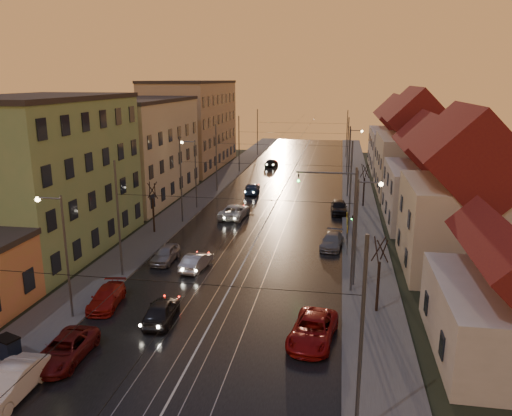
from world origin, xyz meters
The scene contains 47 objects.
ground centered at (0.00, 0.00, 0.00)m, with size 160.00×160.00×0.00m, color black.
road centered at (0.00, 40.00, 0.02)m, with size 16.00×120.00×0.04m, color black.
sidewalk_left centered at (-10.00, 40.00, 0.07)m, with size 4.00×120.00×0.15m, color #4C4C4C.
sidewalk_right centered at (10.00, 40.00, 0.07)m, with size 4.00×120.00×0.15m, color #4C4C4C.
tram_rail_0 centered at (-2.20, 40.00, 0.06)m, with size 0.06×120.00×0.03m, color gray.
tram_rail_1 centered at (-0.77, 40.00, 0.06)m, with size 0.06×120.00×0.03m, color gray.
tram_rail_2 centered at (0.77, 40.00, 0.06)m, with size 0.06×120.00×0.03m, color gray.
tram_rail_3 centered at (2.20, 40.00, 0.06)m, with size 0.06×120.00×0.03m, color gray.
apartment_left_1 centered at (-17.50, 14.00, 6.50)m, with size 10.00×18.00×13.00m, color #6B9860.
apartment_left_2 centered at (-17.50, 34.00, 6.00)m, with size 10.00×20.00×12.00m, color beige.
apartment_left_3 centered at (-17.50, 58.00, 7.00)m, with size 10.00×24.00×14.00m, color tan.
house_right_1 centered at (17.00, 15.00, 5.45)m, with size 8.67×10.20×10.80m.
house_right_2 centered at (17.00, 28.00, 4.64)m, with size 9.18×12.24×9.20m.
house_right_3 centered at (17.00, 43.00, 5.80)m, with size 9.18×14.28×11.50m.
house_right_4 centered at (17.00, 61.00, 5.05)m, with size 9.18×16.32×10.00m.
catenary_pole_r_0 centered at (8.60, -6.00, 4.50)m, with size 0.16×0.16×9.00m, color #595B60.
catenary_pole_l_1 centered at (-8.60, 9.00, 4.50)m, with size 0.16×0.16×9.00m, color #595B60.
catenary_pole_r_1 centered at (8.60, 9.00, 4.50)m, with size 0.16×0.16×9.00m, color #595B60.
catenary_pole_l_2 centered at (-8.60, 24.00, 4.50)m, with size 0.16×0.16×9.00m, color #595B60.
catenary_pole_r_2 centered at (8.60, 24.00, 4.50)m, with size 0.16×0.16×9.00m, color #595B60.
catenary_pole_l_3 centered at (-8.60, 39.00, 4.50)m, with size 0.16×0.16×9.00m, color #595B60.
catenary_pole_r_3 centered at (8.60, 39.00, 4.50)m, with size 0.16×0.16×9.00m, color #595B60.
catenary_pole_l_4 centered at (-8.60, 54.00, 4.50)m, with size 0.16×0.16×9.00m, color #595B60.
catenary_pole_r_4 centered at (8.60, 54.00, 4.50)m, with size 0.16×0.16×9.00m, color #595B60.
catenary_pole_l_5 centered at (-8.60, 72.00, 4.50)m, with size 0.16×0.16×9.00m, color #595B60.
catenary_pole_r_5 centered at (8.60, 72.00, 4.50)m, with size 0.16×0.16×9.00m, color #595B60.
street_lamp_0 centered at (-9.10, 2.00, 4.89)m, with size 1.75×0.32×8.00m.
street_lamp_1 centered at (9.10, 10.00, 4.89)m, with size 1.75×0.32×8.00m.
street_lamp_2 centered at (-9.10, 30.00, 4.89)m, with size 1.75×0.32×8.00m.
street_lamp_3 centered at (9.10, 46.00, 4.89)m, with size 1.75×0.32×8.00m.
traffic_light_mast centered at (7.99, 18.00, 4.60)m, with size 5.30×0.32×7.20m.
bare_tree_0 centered at (-10.20, 20.00, 2.49)m, with size 1.09×1.09×5.11m.
bare_tree_1 centered at (10.20, 6.00, 2.49)m, with size 1.09×1.09×5.11m.
bare_tree_2 centered at (10.40, 34.00, 2.49)m, with size 1.09×1.09×5.11m.
driving_car_0 centered at (-3.15, 2.63, 0.71)m, with size 1.67×4.14×1.41m, color black.
driving_car_1 centered at (-3.45, 11.43, 0.66)m, with size 1.39×3.98×1.31m, color #A8A9AE.
driving_car_2 centered at (-3.60, 26.82, 0.74)m, with size 2.44×5.30×1.47m, color silver.
driving_car_3 centered at (-3.78, 38.91, 0.68)m, with size 1.90×4.68×1.36m, color #192B4D.
driving_car_4 centered at (-4.12, 59.85, 0.72)m, with size 1.69×4.20×1.43m, color black.
parked_left_0 centered at (-7.47, -6.00, 0.75)m, with size 1.59×4.56×1.50m, color silver.
parked_left_1 centered at (-6.66, -2.55, 0.65)m, with size 2.14×4.65×1.29m, color #5A0F10.
parked_left_2 centered at (-7.47, 4.05, 0.62)m, with size 1.73×4.24×1.23m, color maroon.
parked_left_3 centered at (-6.44, 12.66, 0.67)m, with size 1.59×3.95×1.34m, color gray.
parked_right_0 centered at (6.33, 1.68, 0.71)m, with size 2.37×5.15×1.43m, color maroon.
parked_right_1 centered at (7.08, 18.55, 0.63)m, with size 1.76×4.32×1.25m, color gray.
parked_right_2 centered at (7.60, 30.53, 0.75)m, with size 1.77×4.41×1.50m, color black.
dumpster centered at (-9.70, -3.03, 0.70)m, with size 1.20×0.80×1.10m, color black.
Camera 1 is at (7.44, -24.45, 14.71)m, focal length 35.00 mm.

